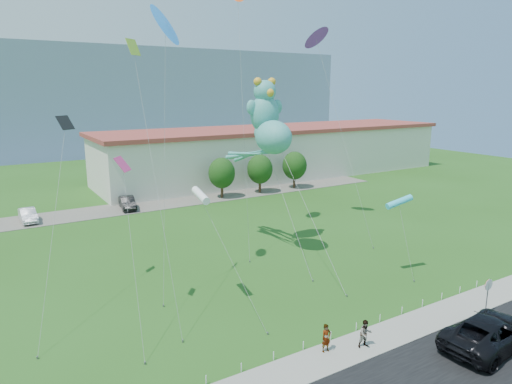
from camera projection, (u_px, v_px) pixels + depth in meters
The scene contains 24 objects.
ground at pixel (329, 325), 28.20m from camera, with size 160.00×160.00×0.00m, color #224F16.
sidewalk at pixel (361, 345), 25.89m from camera, with size 80.00×2.50×0.10m, color gray.
parking_strip at pixel (148, 206), 57.37m from camera, with size 70.00×6.00×0.06m, color #59544C.
hill_ridge at pixel (46, 97), 125.51m from camera, with size 160.00×50.00×25.00m, color gray.
warehouse at pixel (279, 151), 77.17m from camera, with size 61.00×15.00×8.20m.
stop_sign at pixel (488, 288), 29.10m from camera, with size 0.80×0.07×2.50m.
rope_fence at pixel (344, 331), 27.06m from camera, with size 26.05×0.05×0.50m.
tree_near at pixel (222, 173), 60.87m from camera, with size 3.60×3.60×5.47m.
tree_mid at pixel (260, 169), 63.92m from camera, with size 3.60×3.60×5.47m.
tree_far at pixel (295, 166), 66.96m from camera, with size 3.60×3.60×5.47m.
suv at pixel (490, 332), 25.55m from camera, with size 3.03×6.56×1.82m, color black.
pedestrian_left at pixel (326, 338), 25.06m from camera, with size 0.59×0.39×1.61m, color gray.
pedestrian_right at pixel (365, 334), 25.49m from camera, with size 0.79×0.61×1.62m, color gray.
parked_car_silver at pixel (28, 215), 50.13m from camera, with size 1.55×4.43×1.46m, color silver.
parked_car_black at pixel (127, 203), 55.53m from camera, with size 1.61×4.62×1.52m, color black.
octopus_kite at pixel (267, 144), 38.76m from camera, with size 2.79×15.67×11.80m.
teddy_bear_kite at pixel (265, 109), 39.89m from camera, with size 3.60×10.06×15.29m.
small_kite_cyan at pixel (399, 202), 34.81m from camera, with size 0.50×3.07×6.31m.
small_kite_blue at pixel (165, 32), 31.28m from camera, with size 3.45×4.86×19.29m.
small_kite_purple at pixel (318, 43), 45.88m from camera, with size 1.80×10.49×20.08m.
small_kite_yellow at pixel (140, 85), 28.78m from camera, with size 1.29×8.37×17.35m.
small_kite_pink at pixel (125, 183), 27.48m from camera, with size 1.86×7.00×10.23m.
small_kite_black at pixel (62, 147), 30.10m from camera, with size 4.47×9.01×12.50m.
small_kite_white at pixel (201, 196), 29.37m from camera, with size 1.86×6.83×8.03m.
Camera 1 is at (-17.24, -19.60, 14.22)m, focal length 32.00 mm.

